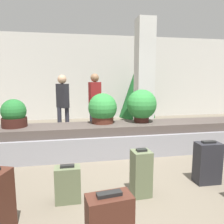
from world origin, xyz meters
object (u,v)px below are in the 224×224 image
Objects in this scene: pillar at (144,77)px; traveler_0 at (95,98)px; potted_plant_1 at (103,109)px; traveler_1 at (63,100)px; decorated_tree at (137,89)px; suitcase_0 at (141,173)px; suitcase_2 at (68,184)px; suitcase_3 at (207,163)px; potted_plant_0 at (14,114)px; potted_plant_2 at (142,105)px.

pillar is 1.52m from traveler_0.
traveler_0 reaches higher than potted_plant_1.
pillar is at bearing -129.91° from traveler_1.
pillar reaches higher than decorated_tree.
suitcase_0 is 3.59m from traveler_0.
suitcase_2 is at bearing -122.55° from pillar.
pillar reaches higher than suitcase_3.
suitcase_3 is at bearing 173.07° from traveler_1.
decorated_tree is at bearing 87.02° from suitcase_3.
suitcase_2 is 2.18m from potted_plant_0.
suitcase_3 is 1.03× the size of potted_plant_1.
suitcase_2 is at bearing -60.34° from potted_plant_0.
potted_plant_2 is at bearing -3.39° from potted_plant_1.
suitcase_2 is at bearing -130.82° from potted_plant_2.
traveler_0 is (1.77, 1.68, 0.15)m from potted_plant_0.
pillar is 2.36m from traveler_1.
decorated_tree reaches higher than suitcase_3.
traveler_1 is 0.76× the size of decorated_tree.
potted_plant_1 is 3.50m from decorated_tree.
potted_plant_0 is at bearing 153.06° from suitcase_3.
traveler_0 reaches higher than suitcase_2.
suitcase_3 is at bearing -73.57° from potted_plant_2.
pillar is at bearing 57.44° from suitcase_2.
pillar reaches higher than suitcase_2.
decorated_tree reaches higher than traveler_0.
traveler_0 is at bearing 43.63° from potted_plant_0.
decorated_tree reaches higher than potted_plant_1.
decorated_tree is (1.69, 1.41, 0.15)m from traveler_0.
suitcase_0 is 0.38× the size of traveler_0.
pillar is 3.58m from potted_plant_0.
traveler_1 reaches higher than suitcase_3.
suitcase_3 is 0.39× the size of traveler_1.
suitcase_2 is 0.30× the size of traveler_1.
traveler_0 is at bearing -115.73° from traveler_1.
potted_plant_2 is (-0.49, 1.66, 0.68)m from suitcase_3.
suitcase_2 is at bearing -111.14° from potted_plant_1.
traveler_1 is at bearing 122.12° from potted_plant_1.
traveler_0 is (0.02, 1.64, 0.10)m from potted_plant_1.
traveler_0 is (-0.82, 1.69, 0.03)m from potted_plant_2.
potted_plant_1 is (-0.24, 1.87, 0.61)m from suitcase_0.
suitcase_3 is 0.30× the size of decorated_tree.
traveler_1 is (-1.71, 1.43, -0.00)m from potted_plant_2.
potted_plant_1 is at bearing 93.87° from suitcase_0.
potted_plant_1 reaches higher than potted_plant_0.
traveler_0 is 1.03× the size of traveler_1.
potted_plant_1 is at bearing 169.78° from traveler_1.
traveler_1 is (0.88, 1.42, 0.11)m from potted_plant_0.
traveler_1 is at bearing -146.96° from decorated_tree.
suitcase_2 is at bearing 57.67° from traveler_0.
potted_plant_2 is 2.22m from traveler_1.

